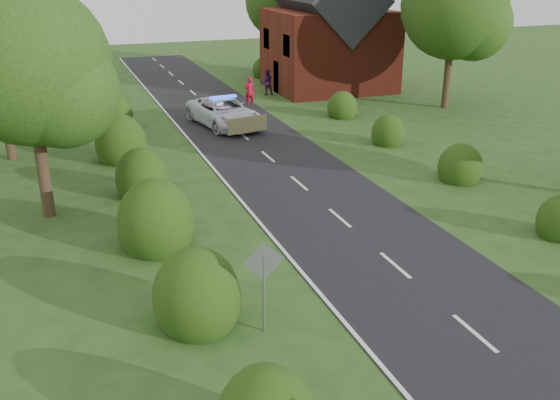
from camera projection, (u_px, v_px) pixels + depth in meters
name	position (u px, v px, depth m)	size (l,w,h in m)	color
ground	(475.00, 334.00, 15.92)	(120.00, 120.00, 0.00)	#254B1B
road	(275.00, 163.00, 29.01)	(6.00, 70.00, 0.02)	black
road_markings	(256.00, 181.00, 26.68)	(4.96, 70.00, 0.01)	white
hedgerow_left	(144.00, 188.00, 23.75)	(2.75, 50.41, 3.00)	#1F4410
hedgerow_right	(444.00, 160.00, 27.64)	(2.10, 45.78, 2.10)	#1F4410
tree_left_a	(36.00, 71.00, 21.17)	(5.74, 5.60, 8.38)	#332316
tree_left_b	(1.00, 51.00, 27.77)	(5.74, 5.60, 8.07)	#332316
tree_left_d	(27.00, 5.00, 45.33)	(6.15, 6.00, 8.89)	#332316
tree_right_b	(459.00, 10.00, 37.43)	(6.56, 6.40, 9.40)	#332316
tree_right_c	(287.00, 5.00, 50.00)	(6.15, 6.00, 8.58)	#332316
road_sign	(264.00, 274.00, 15.45)	(1.06, 0.08, 2.53)	gray
house	(329.00, 35.00, 43.79)	(8.00, 7.40, 9.17)	maroon
police_van	(224.00, 112.00, 35.05)	(3.57, 6.05, 1.72)	white
pedestrian_red	(250.00, 91.00, 39.82)	(0.67, 0.44, 1.83)	#B40D2A
pedestrian_purple	(267.00, 82.00, 42.92)	(0.86, 0.67, 1.77)	#39184E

